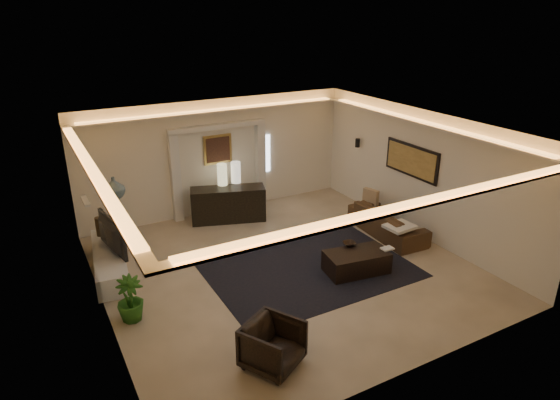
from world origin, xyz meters
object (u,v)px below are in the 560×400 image
console (228,205)px  sofa (387,222)px  coffee_table (356,263)px  armchair (273,345)px

console → sofa: (2.93, -2.52, -0.09)m
console → sofa: bearing=-22.1°
console → coffee_table: size_ratio=1.46×
armchair → console: bearing=44.1°
console → coffee_table: (1.23, -3.59, -0.20)m
armchair → coffee_table: bearing=0.8°
coffee_table → armchair: 3.20m
armchair → sofa: bearing=1.5°
sofa → armchair: bearing=124.4°
coffee_table → sofa: bearing=40.7°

